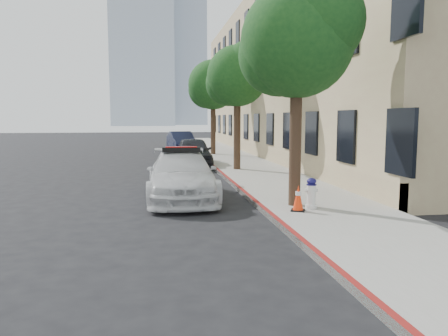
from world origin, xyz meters
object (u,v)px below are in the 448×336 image
parked_car_far (181,141)px  traffic_cone (298,198)px  police_car (182,175)px  parked_car_mid (193,152)px  fire_hydrant (311,194)px

parked_car_far → traffic_cone: 21.30m
police_car → traffic_cone: police_car is taller
traffic_cone → parked_car_mid: bearing=98.0°
parked_car_mid → fire_hydrant: parked_car_mid is taller
parked_car_mid → fire_hydrant: bearing=-78.4°
parked_car_mid → fire_hydrant: (1.98, -10.97, -0.20)m
police_car → fire_hydrant: (3.03, -2.54, -0.18)m
parked_car_far → traffic_cone: parked_car_far is taller
fire_hydrant → traffic_cone: fire_hydrant is taller
parked_car_mid → parked_car_far: (0.00, 10.04, -0.02)m
police_car → parked_car_far: 18.50m
police_car → parked_car_mid: size_ratio=1.15×
police_car → parked_car_far: (1.05, 18.47, -0.00)m
fire_hydrant → parked_car_far: bearing=106.4°
fire_hydrant → police_car: bearing=151.0°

